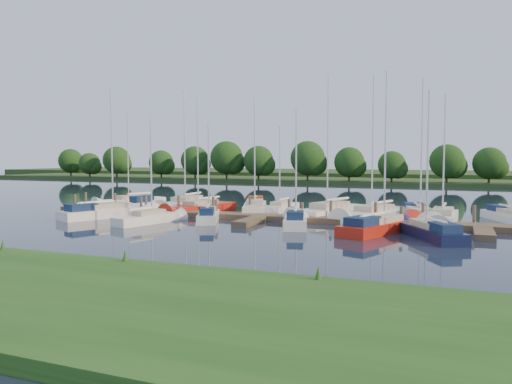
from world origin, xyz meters
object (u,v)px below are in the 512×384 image
at_px(motorboat, 141,205).
at_px(sailboat_n_5, 280,208).
at_px(sailboat_n_0, 131,202).
at_px(dock, 261,218).
at_px(sailboat_s_2, 209,217).

xyz_separation_m(motorboat, sailboat_n_5, (13.85, 2.20, -0.05)).
height_order(sailboat_n_0, sailboat_n_5, sailboat_n_0).
distance_m(dock, sailboat_s_2, 4.10).
relative_size(dock, sailboat_n_5, 4.90).
bearing_deg(sailboat_n_5, sailboat_s_2, 75.22).
relative_size(dock, motorboat, 8.26).
xyz_separation_m(sailboat_n_5, sailboat_s_2, (-2.91, -8.81, 0.06)).
xyz_separation_m(motorboat, sailboat_s_2, (10.94, -6.61, 0.01)).
bearing_deg(sailboat_n_5, dock, 99.52).
bearing_deg(dock, sailboat_s_2, -152.52).
distance_m(motorboat, sailboat_n_5, 14.02).
bearing_deg(motorboat, sailboat_n_5, -156.40).
bearing_deg(dock, motorboat, 162.06).
height_order(sailboat_n_0, motorboat, sailboat_n_0).
relative_size(dock, sailboat_n_0, 3.97).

